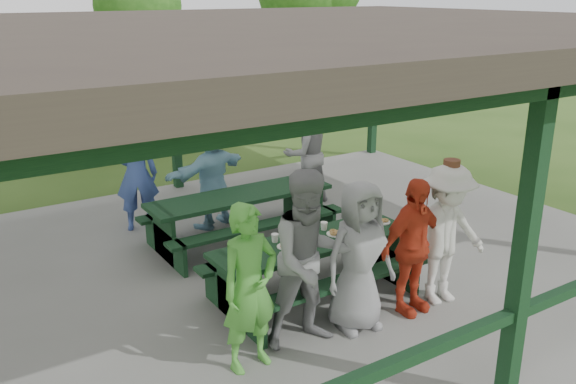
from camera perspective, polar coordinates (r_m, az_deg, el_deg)
ground at (r=8.76m, az=-0.33°, el=-6.57°), size 90.00×90.00×0.00m
concrete_slab at (r=8.73m, az=-0.33°, el=-6.27°), size 10.00×8.00×0.10m
pavilion_structure at (r=7.95m, az=-0.37°, el=14.59°), size 10.60×8.60×3.24m
picnic_table_near at (r=7.43m, az=2.35°, el=-6.48°), size 2.54×1.39×0.75m
picnic_table_far at (r=9.05m, az=-4.41°, el=-1.78°), size 2.78×1.39×0.75m
table_setting at (r=7.35m, az=2.26°, el=-4.11°), size 2.28×0.45×0.10m
contestant_green at (r=5.97m, az=-3.60°, el=-8.94°), size 0.67×0.47×1.72m
contestant_grey_left at (r=6.31m, az=2.09°, el=-6.34°), size 1.03×0.85×1.92m
contestant_grey_mid at (r=6.68m, az=6.68°, el=-6.01°), size 0.88×0.62×1.71m
contestant_red at (r=7.11m, az=11.57°, el=-5.04°), size 0.98×0.47×1.63m
contestant_white_fedora at (r=7.41m, az=14.53°, el=-3.86°), size 1.18×0.77×1.78m
spectator_lblue at (r=9.63m, az=-7.14°, el=1.76°), size 1.67×1.01×1.72m
spectator_blue at (r=9.66m, az=-14.00°, el=1.62°), size 0.76×0.63×1.79m
spectator_grey at (r=10.65m, az=1.68°, el=3.59°), size 0.90×0.73×1.74m
pickup_truck at (r=15.72m, az=-13.90°, el=6.88°), size 5.00×2.33×1.39m
farm_trailer at (r=15.32m, az=-24.55°, el=5.53°), size 4.13×2.46×1.44m
tree_mid at (r=22.47m, az=-13.87°, el=16.56°), size 2.99×2.99×4.67m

